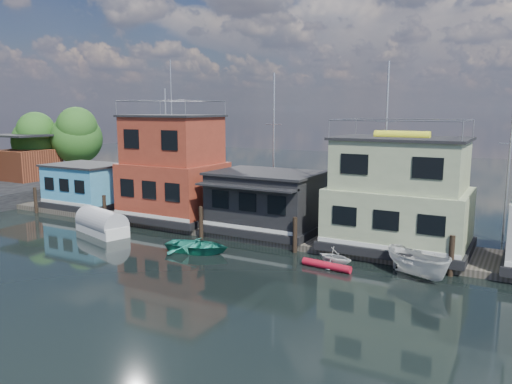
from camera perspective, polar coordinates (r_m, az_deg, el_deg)
The scene contains 14 objects.
ground at distance 25.02m, azimuth -11.10°, elevation -11.02°, with size 160.00×160.00×0.00m, color black.
dock at distance 34.54m, azimuth 1.87°, elevation -4.76°, with size 48.00×5.00×0.40m, color #595147.
houseboat_blue at distance 45.16m, azimuth -18.85°, elevation 0.71°, with size 6.40×4.90×3.66m.
houseboat_red at distance 38.40m, azimuth -9.45°, elevation 2.49°, with size 7.40×5.90×11.86m.
houseboat_dark at distance 34.27m, azimuth 1.13°, elevation -1.07°, with size 7.40×6.10×4.06m.
houseboat_green at distance 30.96m, azimuth 16.02°, elevation -0.45°, with size 8.40×5.90×7.03m.
pilings at distance 32.09m, azimuth -0.96°, elevation -4.20°, with size 42.28×0.28×2.20m.
background_masts at distance 37.42m, azimuth 12.70°, elevation 4.43°, with size 36.40×0.16×12.00m.
shore at distance 57.21m, azimuth -24.60°, elevation 3.51°, with size 12.40×15.72×8.24m.
motorboat at distance 27.37m, azimuth 18.08°, elevation -7.82°, with size 1.50×4.00×1.55m, color silver.
dinghy_teal at distance 30.88m, azimuth -6.71°, elevation -6.13°, with size 2.84×3.98×0.83m, color teal.
tarp_runabout at distance 36.77m, azimuth -17.21°, elevation -3.51°, with size 4.94×3.08×1.87m.
dinghy_white at distance 28.35m, azimuth 8.98°, elevation -7.32°, with size 1.81×2.10×1.11m, color silver.
red_kayak at distance 27.91m, azimuth 8.05°, elevation -8.30°, with size 0.42×0.42×2.87m, color #B51327.
Camera 1 is at (15.34, -17.76, 8.68)m, focal length 35.00 mm.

